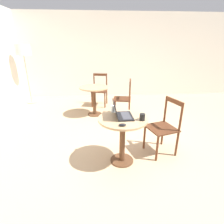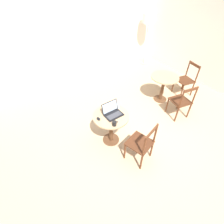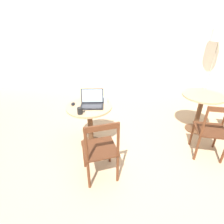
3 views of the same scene
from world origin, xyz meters
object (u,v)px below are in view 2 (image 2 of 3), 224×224
(chair_near_front, at_px, (142,144))
(chair_mid_right, at_px, (186,80))
(mug, at_px, (114,123))
(laptop, at_px, (113,112))
(chair_mid_front, at_px, (181,102))
(mouse, at_px, (98,119))
(cafe_table_mid, at_px, (164,82))
(cafe_table_near, at_px, (111,122))
(drinking_glass, at_px, (118,106))
(floor_lamp, at_px, (149,19))

(chair_near_front, bearing_deg, chair_mid_right, 21.83)
(mug, bearing_deg, chair_near_front, -56.03)
(chair_near_front, relative_size, laptop, 2.57)
(chair_near_front, relative_size, chair_mid_front, 1.00)
(mouse, distance_m, mug, 0.35)
(laptop, bearing_deg, mug, -117.31)
(laptop, height_order, mouse, laptop)
(cafe_table_mid, bearing_deg, mug, -161.04)
(cafe_table_near, xyz_separation_m, chair_mid_right, (2.79, 0.31, -0.11))
(chair_mid_front, xyz_separation_m, mouse, (-2.13, 0.32, 0.30))
(chair_mid_front, bearing_deg, laptop, 170.76)
(cafe_table_mid, relative_size, chair_mid_front, 0.80)
(mouse, bearing_deg, drinking_glass, 8.50)
(mug, distance_m, drinking_glass, 0.52)
(chair_mid_front, bearing_deg, cafe_table_near, 171.40)
(cafe_table_near, xyz_separation_m, cafe_table_mid, (2.01, 0.46, 0.00))
(mug, bearing_deg, floor_lamp, 40.08)
(laptop, relative_size, drinking_glass, 3.44)
(cafe_table_near, height_order, chair_mid_right, chair_mid_right)
(chair_mid_front, distance_m, mug, 1.99)
(cafe_table_mid, distance_m, chair_mid_front, 0.77)
(chair_mid_front, relative_size, mug, 7.97)
(chair_mid_right, bearing_deg, chair_near_front, -158.17)
(chair_mid_front, height_order, floor_lamp, floor_lamp)
(laptop, bearing_deg, floor_lamp, 38.36)
(chair_mid_right, distance_m, drinking_glass, 2.56)
(mouse, bearing_deg, mug, -61.15)
(mouse, height_order, drinking_glass, drinking_glass)
(cafe_table_near, xyz_separation_m, chair_mid_front, (1.87, -0.28, -0.11))
(chair_mid_front, bearing_deg, floor_lamp, 64.94)
(chair_mid_front, relative_size, laptop, 2.57)
(laptop, bearing_deg, chair_mid_front, -9.24)
(cafe_table_near, xyz_separation_m, chair_near_front, (0.22, -0.72, -0.11))
(cafe_table_mid, relative_size, chair_mid_right, 0.80)
(chair_mid_front, relative_size, mouse, 9.29)
(chair_mid_right, height_order, mouse, chair_mid_right)
(chair_mid_right, bearing_deg, chair_mid_front, -147.10)
(cafe_table_mid, relative_size, laptop, 2.05)
(cafe_table_mid, height_order, chair_mid_front, chair_mid_front)
(drinking_glass, bearing_deg, chair_mid_front, -13.98)
(cafe_table_near, distance_m, cafe_table_mid, 2.06)
(mouse, relative_size, mug, 0.86)
(chair_mid_front, height_order, drinking_glass, chair_mid_front)
(floor_lamp, xyz_separation_m, mouse, (-3.41, -2.43, -0.79))
(drinking_glass, bearing_deg, chair_mid_right, 4.44)
(cafe_table_mid, bearing_deg, mouse, -169.49)
(drinking_glass, bearing_deg, cafe_table_near, -155.26)
(chair_mid_right, bearing_deg, cafe_table_near, -173.56)
(chair_near_front, xyz_separation_m, chair_mid_front, (1.65, 0.43, 0.00))
(cafe_table_near, relative_size, drinking_glass, 7.06)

